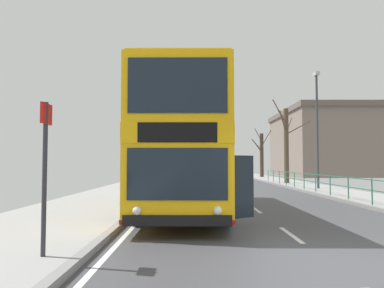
{
  "coord_description": "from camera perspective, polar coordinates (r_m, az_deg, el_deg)",
  "views": [
    {
      "loc": [
        -2.37,
        -6.36,
        1.71
      ],
      "look_at": [
        -2.39,
        5.17,
        2.31
      ],
      "focal_mm": 34.64,
      "sensor_mm": 36.0,
      "label": 1
    }
  ],
  "objects": [
    {
      "name": "ground",
      "position": [
        6.78,
        14.86,
        -17.16
      ],
      "size": [
        15.8,
        140.0,
        0.2
      ],
      "color": "#434348"
    },
    {
      "name": "double_decker_bus_main",
      "position": [
        13.71,
        -1.12,
        -0.58
      ],
      "size": [
        3.26,
        11.15,
        4.36
      ],
      "color": "#F4B20F",
      "rests_on": "ground"
    },
    {
      "name": "pedestrian_railing_far_kerb",
      "position": [
        21.58,
        18.6,
        -5.22
      ],
      "size": [
        0.05,
        25.56,
        0.99
      ],
      "color": "#236B4C",
      "rests_on": "ground"
    },
    {
      "name": "bus_stop_sign_near",
      "position": [
        6.82,
        -21.6,
        -2.39
      ],
      "size": [
        0.08,
        0.44,
        2.62
      ],
      "color": "#2D2D33",
      "rests_on": "ground"
    },
    {
      "name": "street_lamp_far_side",
      "position": [
        24.77,
        18.81,
        3.46
      ],
      "size": [
        0.28,
        0.6,
        7.37
      ],
      "color": "#38383D",
      "rests_on": "ground"
    },
    {
      "name": "bare_tree_far_00",
      "position": [
        30.83,
        14.4,
        0.07
      ],
      "size": [
        3.23,
        2.02,
        6.65
      ],
      "color": "#4C3D2D",
      "rests_on": "ground"
    },
    {
      "name": "bare_tree_far_01",
      "position": [
        44.09,
        10.75,
        -1.58
      ],
      "size": [
        2.34,
        1.95,
        5.6
      ],
      "color": "#423328",
      "rests_on": "ground"
    },
    {
      "name": "background_building_00",
      "position": [
        55.42,
        19.86,
        0.16
      ],
      "size": [
        12.11,
        18.65,
        9.13
      ],
      "color": "slate",
      "rests_on": "ground"
    }
  ]
}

